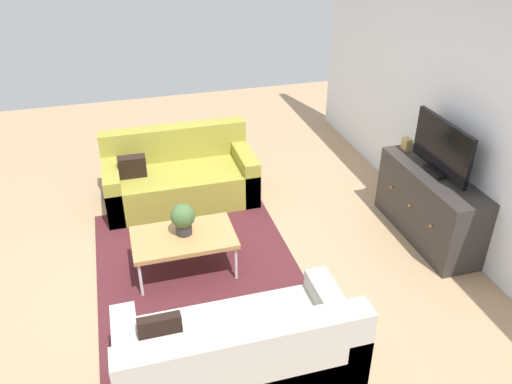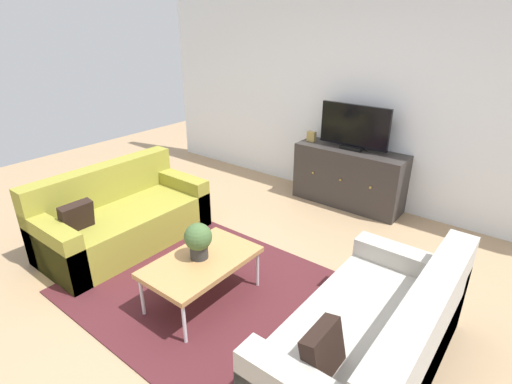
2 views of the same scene
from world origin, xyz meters
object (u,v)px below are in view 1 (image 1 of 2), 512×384
Objects in this scene: potted_plant at (183,218)px; flat_screen_tv at (442,148)px; mantel_clock at (407,144)px; coffee_table at (184,239)px; tv_console at (429,205)px; couch_left_side at (179,177)px; couch_right_side at (239,362)px.

potted_plant is 2.58m from flat_screen_tv.
potted_plant is 2.39× the size of mantel_clock.
flat_screen_tv is (0.13, 2.54, 0.43)m from potted_plant.
coffee_table is at bearing -22.42° from potted_plant.
coffee_table is at bearing -92.05° from tv_console.
couch_left_side is 2.60m from mantel_clock.
potted_plant is at bearing 157.58° from coffee_table.
flat_screen_tv is 6.77× the size of mantel_clock.
couch_left_side is 2.87m from couch_right_side.
tv_console is 0.64m from flat_screen_tv.
coffee_table is at bearing -6.50° from couch_left_side.
couch_left_side is at bearing 173.95° from potted_plant.
mantel_clock reaches higher than potted_plant.
mantel_clock is (-0.45, 2.52, 0.22)m from potted_plant.
couch_right_side is (2.87, 0.00, 0.00)m from couch_left_side.
tv_console is at bearing 87.12° from potted_plant.
mantel_clock is (-0.58, 0.00, 0.44)m from tv_console.
couch_left_side is 1.78× the size of coffee_table.
couch_right_side is 2.75m from tv_console.
mantel_clock reaches higher than couch_left_side.
flat_screen_tv reaches higher than couch_right_side.
tv_console is at bearing 120.08° from couch_right_side.
coffee_table is 2.54m from tv_console.
tv_console is 10.70× the size of mantel_clock.
mantel_clock is at bearing 100.10° from potted_plant.
potted_plant is (-1.50, -0.15, 0.31)m from couch_right_side.
flat_screen_tv reaches higher than couch_left_side.
couch_right_side is 3.12m from mantel_clock.
coffee_table is 2.62m from mantel_clock.
flat_screen_tv reaches higher than potted_plant.
potted_plant is at bearing -174.48° from couch_right_side.
couch_right_side is 2.86m from flat_screen_tv.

